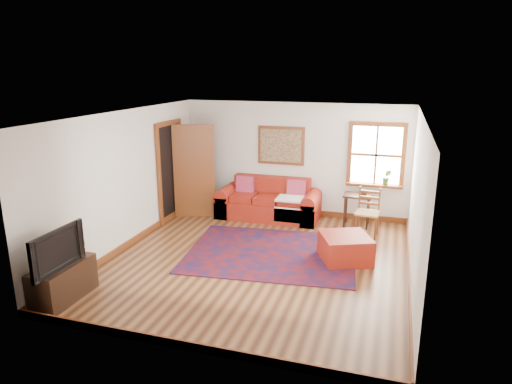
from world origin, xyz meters
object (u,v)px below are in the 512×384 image
(side_table, at_px, (357,200))
(ladder_back_chair, at_px, (368,210))
(red_leather_sofa, at_px, (269,205))
(red_ottoman, at_px, (345,248))
(media_cabinet, at_px, (63,282))

(side_table, bearing_deg, ladder_back_chair, -63.00)
(red_leather_sofa, bearing_deg, side_table, -0.29)
(red_ottoman, xyz_separation_m, media_cabinet, (-3.70, -2.57, 0.04))
(side_table, bearing_deg, red_leather_sofa, 179.71)
(side_table, relative_size, media_cabinet, 0.69)
(ladder_back_chair, relative_size, media_cabinet, 0.96)
(side_table, bearing_deg, red_ottoman, -90.58)
(red_ottoman, bearing_deg, media_cabinet, -168.88)
(red_leather_sofa, relative_size, media_cabinet, 2.25)
(side_table, xyz_separation_m, ladder_back_chair, (0.25, -0.49, -0.04))
(red_ottoman, xyz_separation_m, side_table, (0.02, 1.87, 0.33))
(media_cabinet, bearing_deg, ladder_back_chair, 44.85)
(ladder_back_chair, xyz_separation_m, media_cabinet, (-3.97, -3.95, -0.24))
(red_leather_sofa, height_order, media_cabinet, red_leather_sofa)
(media_cabinet, bearing_deg, red_ottoman, 34.77)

